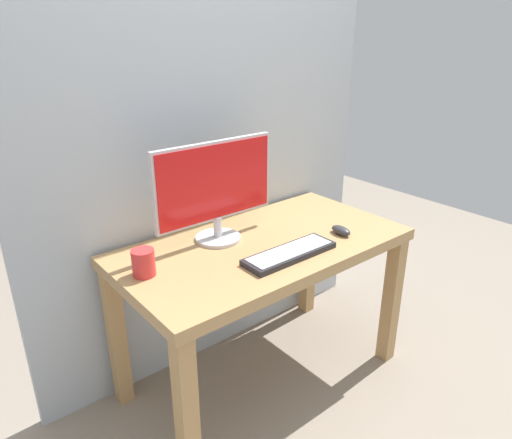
{
  "coord_description": "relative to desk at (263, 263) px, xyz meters",
  "views": [
    {
      "loc": [
        -1.23,
        -1.45,
        1.64
      ],
      "look_at": [
        -0.04,
        0.0,
        0.87
      ],
      "focal_mm": 32.86,
      "sensor_mm": 36.0,
      "label": 1
    }
  ],
  "objects": [
    {
      "name": "wall_back",
      "position": [
        0.0,
        0.39,
        0.86
      ],
      "size": [
        1.93,
        0.04,
        3.0
      ],
      "primitive_type": "cube",
      "color": "#B2BCC6",
      "rests_on": "ground_plane"
    },
    {
      "name": "mouse",
      "position": [
        0.33,
        -0.16,
        0.13
      ],
      "size": [
        0.06,
        0.11,
        0.04
      ],
      "primitive_type": "ellipsoid",
      "rotation": [
        0.0,
        0.0,
        -0.06
      ],
      "color": "#333338",
      "rests_on": "desk"
    },
    {
      "name": "coffee_mug",
      "position": [
        -0.55,
        0.06,
        0.16
      ],
      "size": [
        0.09,
        0.09,
        0.11
      ],
      "primitive_type": "cylinder",
      "color": "red",
      "rests_on": "desk"
    },
    {
      "name": "ground_plane",
      "position": [
        0.0,
        0.0,
        -0.64
      ],
      "size": [
        6.0,
        6.0,
        0.0
      ],
      "primitive_type": "plane",
      "color": "gray"
    },
    {
      "name": "keyboard_primary",
      "position": [
        -0.01,
        -0.18,
        0.12
      ],
      "size": [
        0.43,
        0.14,
        0.03
      ],
      "color": "#232328",
      "rests_on": "desk"
    },
    {
      "name": "desk",
      "position": [
        0.0,
        0.0,
        0.0
      ],
      "size": [
        1.31,
        0.69,
        0.75
      ],
      "color": "tan",
      "rests_on": "ground_plane"
    },
    {
      "name": "monitor",
      "position": [
        -0.14,
        0.16,
        0.35
      ],
      "size": [
        0.6,
        0.2,
        0.45
      ],
      "color": "silver",
      "rests_on": "desk"
    }
  ]
}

